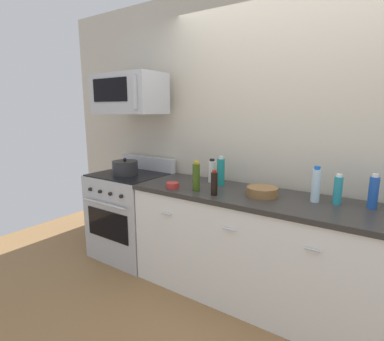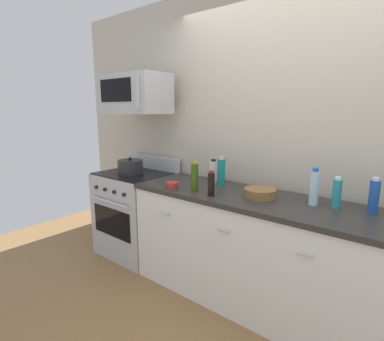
# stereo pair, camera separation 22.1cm
# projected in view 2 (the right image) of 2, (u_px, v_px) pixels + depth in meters

# --- Properties ---
(ground_plane) EXTENTS (6.79, 6.79, 0.00)m
(ground_plane) POSITION_uv_depth(u_px,v_px,m) (274.00, 312.00, 2.43)
(ground_plane) COLOR olive
(back_wall) EXTENTS (5.66, 0.10, 2.70)m
(back_wall) POSITION_uv_depth(u_px,v_px,m) (305.00, 140.00, 2.47)
(back_wall) COLOR beige
(back_wall) RESTS_ON ground_plane
(counter_unit) EXTENTS (2.57, 0.66, 0.92)m
(counter_unit) POSITION_uv_depth(u_px,v_px,m) (278.00, 259.00, 2.33)
(counter_unit) COLOR white
(counter_unit) RESTS_ON ground_plane
(range_oven) EXTENTS (0.76, 0.69, 1.07)m
(range_oven) POSITION_uv_depth(u_px,v_px,m) (136.00, 212.00, 3.36)
(range_oven) COLOR #B7BABF
(range_oven) RESTS_ON ground_plane
(microwave) EXTENTS (0.74, 0.44, 0.40)m
(microwave) POSITION_uv_depth(u_px,v_px,m) (135.00, 94.00, 3.14)
(microwave) COLOR #B7BABF
(bottle_sparkling_teal) EXTENTS (0.07, 0.07, 0.27)m
(bottle_sparkling_teal) POSITION_uv_depth(u_px,v_px,m) (221.00, 172.00, 2.69)
(bottle_sparkling_teal) COLOR #197F7A
(bottle_sparkling_teal) RESTS_ON countertop_slab
(bottle_dish_soap) EXTENTS (0.06, 0.06, 0.22)m
(bottle_dish_soap) POSITION_uv_depth(u_px,v_px,m) (337.00, 193.00, 2.09)
(bottle_dish_soap) COLOR teal
(bottle_dish_soap) RESTS_ON countertop_slab
(bottle_soy_sauce_dark) EXTENTS (0.05, 0.05, 0.20)m
(bottle_soy_sauce_dark) POSITION_uv_depth(u_px,v_px,m) (211.00, 184.00, 2.39)
(bottle_soy_sauce_dark) COLOR black
(bottle_soy_sauce_dark) RESTS_ON countertop_slab
(bottle_water_clear) EXTENTS (0.06, 0.06, 0.27)m
(bottle_water_clear) POSITION_uv_depth(u_px,v_px,m) (314.00, 188.00, 2.15)
(bottle_water_clear) COLOR silver
(bottle_water_clear) RESTS_ON countertop_slab
(bottle_vinegar_white) EXTENTS (0.07, 0.07, 0.22)m
(bottle_vinegar_white) POSITION_uv_depth(u_px,v_px,m) (213.00, 171.00, 2.82)
(bottle_vinegar_white) COLOR silver
(bottle_vinegar_white) RESTS_ON countertop_slab
(bottle_soda_blue) EXTENTS (0.06, 0.06, 0.25)m
(bottle_soda_blue) POSITION_uv_depth(u_px,v_px,m) (374.00, 196.00, 1.97)
(bottle_soda_blue) COLOR #1E4CA5
(bottle_soda_blue) RESTS_ON countertop_slab
(bottle_olive_oil) EXTENTS (0.06, 0.06, 0.25)m
(bottle_olive_oil) POSITION_uv_depth(u_px,v_px,m) (195.00, 177.00, 2.53)
(bottle_olive_oil) COLOR #385114
(bottle_olive_oil) RESTS_ON countertop_slab
(bowl_wooden_salad) EXTENTS (0.24, 0.24, 0.07)m
(bowl_wooden_salad) POSITION_uv_depth(u_px,v_px,m) (260.00, 193.00, 2.35)
(bowl_wooden_salad) COLOR brown
(bowl_wooden_salad) RESTS_ON countertop_slab
(bowl_red_small) EXTENTS (0.11, 0.11, 0.05)m
(bowl_red_small) POSITION_uv_depth(u_px,v_px,m) (172.00, 185.00, 2.66)
(bowl_red_small) COLOR #B72D28
(bowl_red_small) RESTS_ON countertop_slab
(stockpot) EXTENTS (0.27, 0.27, 0.18)m
(stockpot) POSITION_uv_depth(u_px,v_px,m) (130.00, 167.00, 3.22)
(stockpot) COLOR #262628
(stockpot) RESTS_ON range_oven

